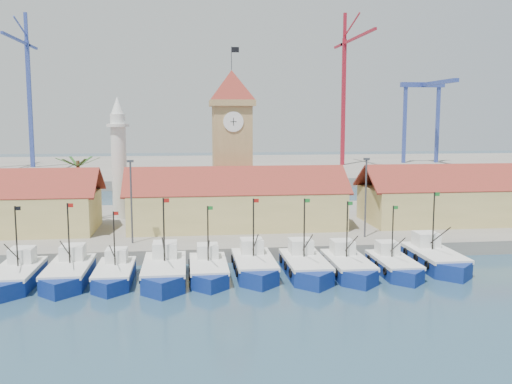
{
  "coord_description": "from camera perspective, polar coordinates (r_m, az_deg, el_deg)",
  "views": [
    {
      "loc": [
        -6.08,
        -49.74,
        14.94
      ],
      "look_at": [
        2.25,
        18.0,
        6.08
      ],
      "focal_mm": 40.0,
      "sensor_mm": 36.0,
      "label": 1
    }
  ],
  "objects": [
    {
      "name": "crane_blue_near",
      "position": [
        162.03,
        -21.88,
        10.1
      ],
      "size": [
        1.0,
        30.54,
        40.05
      ],
      "color": "#32459B",
      "rests_on": "terminal"
    },
    {
      "name": "clock_tower",
      "position": [
        76.03,
        -2.43,
        5.14
      ],
      "size": [
        5.8,
        5.8,
        22.7
      ],
      "color": "tan",
      "rests_on": "quay"
    },
    {
      "name": "boat_6",
      "position": [
        54.94,
        5.01,
        -7.55
      ],
      "size": [
        3.74,
        10.25,
        7.75
      ],
      "color": "navy",
      "rests_on": "ground"
    },
    {
      "name": "gantry",
      "position": [
        170.64,
        16.71,
        8.8
      ],
      "size": [
        13.0,
        22.0,
        23.2
      ],
      "color": "#32459B",
      "rests_on": "terminal"
    },
    {
      "name": "boat_4",
      "position": [
        53.94,
        -4.76,
        -7.9
      ],
      "size": [
        3.46,
        9.47,
        7.16
      ],
      "color": "navy",
      "rests_on": "ground"
    },
    {
      "name": "boat_7",
      "position": [
        55.71,
        9.28,
        -7.44
      ],
      "size": [
        3.58,
        9.82,
        7.43
      ],
      "color": "navy",
      "rests_on": "ground"
    },
    {
      "name": "boat_1",
      "position": [
        55.17,
        -18.27,
        -7.85
      ],
      "size": [
        3.69,
        10.12,
        7.65
      ],
      "color": "navy",
      "rests_on": "ground"
    },
    {
      "name": "terminal",
      "position": [
        160.46,
        -4.81,
        2.38
      ],
      "size": [
        240.0,
        80.0,
        2.0
      ],
      "primitive_type": "cube",
      "color": "gray",
      "rests_on": "ground"
    },
    {
      "name": "hall_center",
      "position": [
        70.85,
        -2.0,
        -1.5
      ],
      "size": [
        27.04,
        10.13,
        7.61
      ],
      "color": "#D7C176",
      "rests_on": "quay"
    },
    {
      "name": "minaret",
      "position": [
        78.42,
        -13.55,
        3.38
      ],
      "size": [
        3.0,
        3.0,
        16.3
      ],
      "color": "silver",
      "rests_on": "quay"
    },
    {
      "name": "quay",
      "position": [
        75.34,
        -2.26,
        -3.47
      ],
      "size": [
        140.0,
        32.0,
        1.5
      ],
      "primitive_type": "cube",
      "color": "gray",
      "rests_on": "ground"
    },
    {
      "name": "lamp_posts",
      "position": [
        62.66,
        -0.92,
        -0.37
      ],
      "size": [
        80.7,
        0.25,
        9.03
      ],
      "color": "#3F3F44",
      "rests_on": "quay"
    },
    {
      "name": "boat_2",
      "position": [
        54.06,
        -14.0,
        -8.09
      ],
      "size": [
        3.31,
        9.07,
        6.86
      ],
      "color": "navy",
      "rests_on": "ground"
    },
    {
      "name": "hall_right",
      "position": [
        80.21,
        21.42,
        -0.97
      ],
      "size": [
        31.2,
        10.13,
        7.61
      ],
      "color": "#D7C176",
      "rests_on": "quay"
    },
    {
      "name": "boat_9",
      "position": [
        60.23,
        17.56,
        -6.51
      ],
      "size": [
        3.86,
        10.58,
        8.01
      ],
      "color": "navy",
      "rests_on": "ground"
    },
    {
      "name": "boat_3",
      "position": [
        53.47,
        -9.15,
        -8.0
      ],
      "size": [
        3.9,
        10.67,
        8.07
      ],
      "color": "navy",
      "rests_on": "ground"
    },
    {
      "name": "ground",
      "position": [
        52.29,
        -0.04,
        -9.21
      ],
      "size": [
        400.0,
        400.0,
        0.0
      ],
      "primitive_type": "plane",
      "color": "#1D394E",
      "rests_on": "ground"
    },
    {
      "name": "crane_red_right",
      "position": [
        159.17,
        8.96,
        10.97
      ],
      "size": [
        1.0,
        35.83,
        41.21
      ],
      "color": "maroon",
      "rests_on": "terminal"
    },
    {
      "name": "boat_8",
      "position": [
        57.06,
        13.7,
        -7.26
      ],
      "size": [
        3.34,
        9.14,
        6.92
      ],
      "color": "navy",
      "rests_on": "ground"
    },
    {
      "name": "palm_tree",
      "position": [
        77.49,
        -17.31,
        0.62
      ],
      "size": [
        5.6,
        5.03,
        8.39
      ],
      "color": "brown",
      "rests_on": "quay"
    },
    {
      "name": "boat_5",
      "position": [
        54.95,
        -0.14,
        -7.52
      ],
      "size": [
        3.72,
        10.19,
        7.71
      ],
      "color": "navy",
      "rests_on": "ground"
    },
    {
      "name": "boat_0",
      "position": [
        55.92,
        -22.91,
        -7.88
      ],
      "size": [
        3.62,
        9.92,
        7.51
      ],
      "color": "navy",
      "rests_on": "ground"
    }
  ]
}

